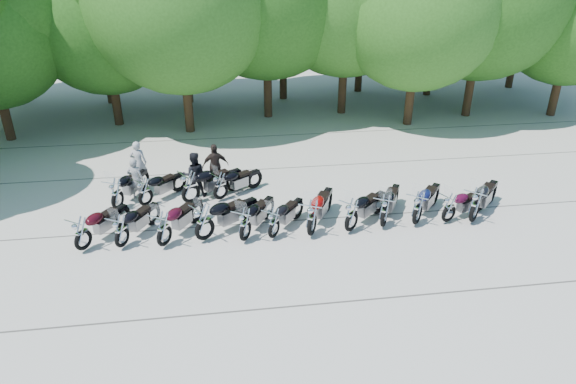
{
  "coord_description": "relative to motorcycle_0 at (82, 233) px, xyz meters",
  "views": [
    {
      "loc": [
        -2.1,
        -13.55,
        8.57
      ],
      "look_at": [
        0.0,
        1.5,
        1.1
      ],
      "focal_mm": 32.0,
      "sensor_mm": 36.0,
      "label": 1
    }
  ],
  "objects": [
    {
      "name": "tree_8",
      "position": [
        22.26,
        10.68,
        4.82
      ],
      "size": [
        7.53,
        7.53,
        9.25
      ],
      "color": "#3A2614",
      "rests_on": "ground"
    },
    {
      "name": "motorcycle_13",
      "position": [
        1.56,
        2.73,
        -0.03
      ],
      "size": [
        1.99,
        2.03,
        1.23
      ],
      "primitive_type": null,
      "rotation": [
        0.0,
        0.0,
        2.37
      ],
      "color": "black",
      "rests_on": "ground"
    },
    {
      "name": "tree_6",
      "position": [
        13.98,
        10.3,
        5.16
      ],
      "size": [
        8.0,
        8.0,
        9.82
      ],
      "color": "#3A2614",
      "rests_on": "ground"
    },
    {
      "name": "tree_11",
      "position": [
        2.66,
        15.91,
        4.85
      ],
      "size": [
        7.56,
        7.56,
        9.28
      ],
      "color": "#3A2614",
      "rests_on": "ground"
    },
    {
      "name": "motorcycle_8",
      "position": [
        9.5,
        0.12,
        0.01
      ],
      "size": [
        1.79,
        2.38,
        1.32
      ],
      "primitive_type": null,
      "rotation": [
        0.0,
        0.0,
        2.62
      ],
      "color": "black",
      "rests_on": "ground"
    },
    {
      "name": "rider_3",
      "position": [
        1.12,
        4.83,
        0.21
      ],
      "size": [
        0.69,
        0.51,
        1.73
      ],
      "primitive_type": "imported",
      "rotation": [
        0.0,
        0.0,
        2.98
      ],
      "color": "#9E9EA1",
      "rests_on": "ground"
    },
    {
      "name": "motorcycle_10",
      "position": [
        11.73,
        0.11,
        -0.04
      ],
      "size": [
        2.24,
        1.49,
        1.22
      ],
      "primitive_type": null,
      "rotation": [
        0.0,
        0.0,
        2.0
      ],
      "color": "#3B0820",
      "rests_on": "ground"
    },
    {
      "name": "tree_2",
      "position": [
        -0.83,
        12.32,
        4.66
      ],
      "size": [
        7.31,
        7.31,
        8.97
      ],
      "color": "#3A2614",
      "rests_on": "ground"
    },
    {
      "name": "tree_10",
      "position": [
        -1.87,
        16.45,
        5.01
      ],
      "size": [
        7.78,
        7.78,
        9.55
      ],
      "color": "#3A2614",
      "rests_on": "ground"
    },
    {
      "name": "motorcycle_4",
      "position": [
        4.91,
        -0.13,
        0.0
      ],
      "size": [
        1.8,
        2.33,
        1.3
      ],
      "primitive_type": null,
      "rotation": [
        0.0,
        0.0,
        2.59
      ],
      "color": "black",
      "rests_on": "ground"
    },
    {
      "name": "motorcycle_14",
      "position": [
        3.15,
        2.69,
        0.07
      ],
      "size": [
        2.6,
        1.99,
        1.45
      ],
      "primitive_type": null,
      "rotation": [
        0.0,
        0.0,
        2.11
      ],
      "color": "black",
      "rests_on": "ground"
    },
    {
      "name": "rider_2",
      "position": [
        4.07,
        4.12,
        0.21
      ],
      "size": [
        1.05,
        0.55,
        1.72
      ],
      "primitive_type": "imported",
      "rotation": [
        0.0,
        0.0,
        3.27
      ],
      "color": "black",
      "rests_on": "ground"
    },
    {
      "name": "motorcycle_15",
      "position": [
        4.21,
        2.84,
        -0.03
      ],
      "size": [
        2.18,
        1.81,
        1.24
      ],
      "primitive_type": null,
      "rotation": [
        0.0,
        0.0,
        2.18
      ],
      "color": "black",
      "rests_on": "ground"
    },
    {
      "name": "motorcycle_0",
      "position": [
        0.0,
        0.0,
        0.0
      ],
      "size": [
        1.87,
        2.3,
        1.3
      ],
      "primitive_type": null,
      "rotation": [
        0.0,
        0.0,
        2.55
      ],
      "color": "black",
      "rests_on": "ground"
    },
    {
      "name": "rider_1",
      "position": [
        3.29,
        3.38,
        0.21
      ],
      "size": [
        0.85,
        0.67,
        1.72
      ],
      "primitive_type": "imported",
      "rotation": [
        0.0,
        0.0,
        3.16
      ],
      "color": "black",
      "rests_on": "ground"
    },
    {
      "name": "rider_0",
      "position": [
        1.18,
        3.41,
        0.15
      ],
      "size": [
        0.66,
        0.51,
        1.6
      ],
      "primitive_type": "imported",
      "rotation": [
        0.0,
        0.0,
        2.89
      ],
      "color": "gray",
      "rests_on": "ground"
    },
    {
      "name": "motorcycle_1",
      "position": [
        1.14,
        0.01,
        -0.02
      ],
      "size": [
        1.69,
        2.28,
        1.26
      ],
      "primitive_type": null,
      "rotation": [
        0.0,
        0.0,
        2.63
      ],
      "color": "black",
      "rests_on": "ground"
    },
    {
      "name": "motorcycle_3",
      "position": [
        3.66,
        0.06,
        0.07
      ],
      "size": [
        2.5,
        2.13,
        1.44
      ],
      "primitive_type": null,
      "rotation": [
        0.0,
        0.0,
        2.2
      ],
      "color": "black",
      "rests_on": "ground"
    },
    {
      "name": "motorcycle_9",
      "position": [
        10.63,
        0.11,
        0.03
      ],
      "size": [
        2.12,
        2.3,
        1.36
      ],
      "primitive_type": null,
      "rotation": [
        0.0,
        0.0,
        2.44
      ],
      "color": "#0D133C",
      "rests_on": "ground"
    },
    {
      "name": "motorcycle_6",
      "position": [
        7.04,
        -0.11,
        0.06
      ],
      "size": [
        1.84,
        2.59,
        1.42
      ],
      "primitive_type": null,
      "rotation": [
        0.0,
        0.0,
        2.66
      ],
      "color": "#820604",
      "rests_on": "ground"
    },
    {
      "name": "motorcycle_11",
      "position": [
        12.57,
        -0.0,
        0.06
      ],
      "size": [
        2.32,
        2.34,
        1.43
      ],
      "primitive_type": null,
      "rotation": [
        0.0,
        0.0,
        2.36
      ],
      "color": "black",
      "rests_on": "ground"
    },
    {
      "name": "ground",
      "position": [
        6.42,
        -0.52,
        -0.65
      ],
      "size": [
        90.0,
        90.0,
        0.0
      ],
      "primitive_type": "plane",
      "color": "#A49F94",
      "rests_on": "ground"
    },
    {
      "name": "motorcycle_5",
      "position": [
        5.82,
        -0.09,
        -0.04
      ],
      "size": [
        1.82,
        2.1,
        1.21
      ],
      "primitive_type": null,
      "rotation": [
        0.0,
        0.0,
        2.49
      ],
      "color": "black",
      "rests_on": "ground"
    },
    {
      "name": "motorcycle_2",
      "position": [
        2.43,
        -0.11,
        0.02
      ],
      "size": [
        1.9,
        2.39,
        1.35
      ],
      "primitive_type": null,
      "rotation": [
        0.0,
        0.0,
        2.57
      ],
      "color": "#350715",
      "rests_on": "ground"
    },
    {
      "name": "motorcycle_12",
      "position": [
        0.62,
        2.6,
        0.02
      ],
      "size": [
        1.61,
        2.46,
        1.34
      ],
      "primitive_type": null,
      "rotation": [
        0.0,
        0.0,
        2.73
      ],
      "color": "black",
      "rests_on": "ground"
    },
    {
      "name": "motorcycle_7",
      "position": [
        8.35,
        -0.04,
        0.02
      ],
      "size": [
        2.24,
        2.14,
        1.34
      ],
      "primitive_type": null,
      "rotation": [
        0.0,
        0.0,
        2.31
      ],
      "color": "black",
      "rests_on": "ground"
    }
  ]
}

